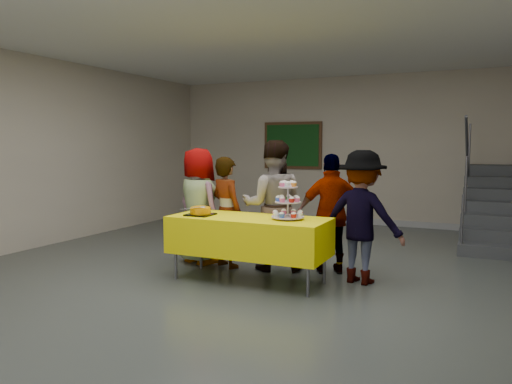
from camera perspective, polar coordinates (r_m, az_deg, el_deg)
room_shell at (r=5.67m, az=-0.33°, el=10.60°), size 10.00×10.04×3.02m
bake_table at (r=5.91m, az=-0.82°, el=-4.94°), size 1.88×0.78×0.77m
cupcake_stand at (r=5.69m, az=3.66°, el=-1.34°), size 0.38×0.38×0.44m
bear_cake at (r=6.06m, az=-6.37°, el=-2.11°), size 0.32×0.36×0.12m
schoolchild_a at (r=6.85m, az=-6.60°, el=-1.58°), size 0.90×0.75×1.57m
schoolchild_b at (r=6.60m, az=-3.37°, el=-2.31°), size 0.63×0.54×1.46m
schoolchild_c at (r=6.43m, az=1.94°, el=-1.55°), size 0.99×0.89×1.68m
schoolchild_d at (r=6.34m, az=8.70°, el=-2.48°), size 0.96×0.69×1.51m
schoolchild_e at (r=5.96m, az=12.01°, el=-2.80°), size 1.10×0.76×1.56m
staircase at (r=9.28m, az=26.59°, el=-2.14°), size 1.30×2.40×2.04m
noticeboard at (r=10.75m, az=4.20°, el=5.33°), size 1.30×0.05×1.00m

